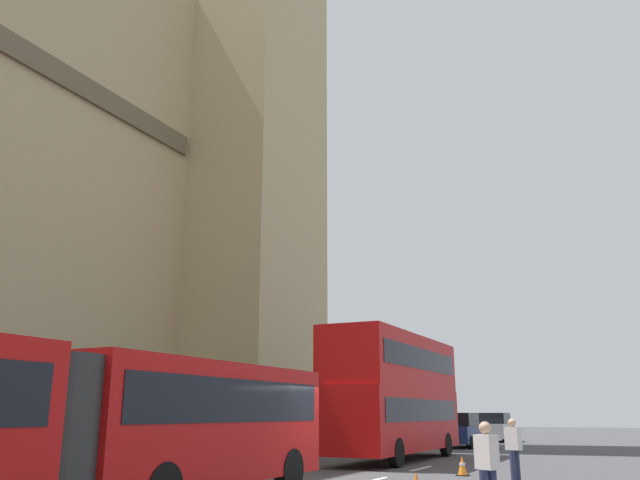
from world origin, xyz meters
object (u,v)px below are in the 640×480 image
at_px(articulated_bus, 29,419).
at_px(traffic_cone_east, 462,466).
at_px(sedan_lead, 461,430).
at_px(pedestrian_by_kerb, 514,448).
at_px(double_decker_bus, 395,391).
at_px(sedan_trailing, 496,427).
at_px(pedestrian_near_cones, 487,466).

bearing_deg(articulated_bus, traffic_cone_east, -16.95).
distance_m(sedan_lead, traffic_cone_east, 17.13).
bearing_deg(articulated_bus, sedan_lead, 0.29).
bearing_deg(pedestrian_by_kerb, double_decker_bus, 39.85).
xyz_separation_m(sedan_trailing, traffic_cone_east, (-24.89, -3.72, -0.63)).
bearing_deg(articulated_bus, pedestrian_near_cones, -54.57).
relative_size(double_decker_bus, sedan_trailing, 2.36).
xyz_separation_m(articulated_bus, pedestrian_near_cones, (4.55, -6.40, -0.83)).
bearing_deg(sedan_lead, sedan_trailing, -2.37).
distance_m(articulated_bus, sedan_trailing, 37.74).
distance_m(sedan_lead, pedestrian_near_cones, 25.77).
height_order(sedan_lead, pedestrian_by_kerb, sedan_lead).
height_order(articulated_bus, traffic_cone_east, articulated_bus).
relative_size(traffic_cone_east, pedestrian_near_cones, 0.34).
bearing_deg(articulated_bus, sedan_trailing, -0.29).
bearing_deg(pedestrian_near_cones, double_decker_bus, 25.20).
relative_size(articulated_bus, sedan_lead, 3.78).
bearing_deg(pedestrian_near_cones, pedestrian_by_kerb, 5.55).
height_order(sedan_trailing, traffic_cone_east, sedan_trailing).
bearing_deg(pedestrian_near_cones, articulated_bus, 125.43).
bearing_deg(pedestrian_by_kerb, sedan_trailing, 11.86).
relative_size(articulated_bus, sedan_trailing, 3.78).
bearing_deg(double_decker_bus, articulated_bus, -179.99).
relative_size(sedan_lead, pedestrian_near_cones, 2.60).
relative_size(double_decker_bus, traffic_cone_east, 17.91).
distance_m(traffic_cone_east, pedestrian_near_cones, 8.68).
bearing_deg(double_decker_bus, traffic_cone_east, -143.60).
xyz_separation_m(articulated_bus, double_decker_bus, (18.16, 0.00, 0.96)).
height_order(sedan_lead, traffic_cone_east, sedan_lead).
bearing_deg(sedan_lead, double_decker_bus, -179.25).
relative_size(traffic_cone_east, pedestrian_by_kerb, 0.34).
height_order(double_decker_bus, sedan_trailing, double_decker_bus).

